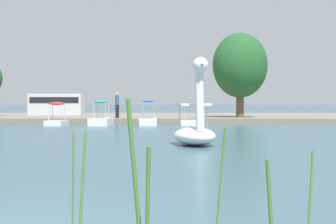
{
  "coord_description": "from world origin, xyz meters",
  "views": [
    {
      "loc": [
        2.17,
        -6.15,
        1.45
      ],
      "look_at": [
        1.4,
        20.32,
        0.99
      ],
      "focal_mm": 59.54,
      "sensor_mm": 36.0,
      "label": 1
    }
  ],
  "objects": [
    {
      "name": "pedal_boat_orange",
      "position": [
        2.66,
        28.71,
        0.43
      ],
      "size": [
        1.38,
        2.12,
        1.39
      ],
      "color": "white",
      "rests_on": "ground_plane"
    },
    {
      "name": "shore_bank_far",
      "position": [
        0.0,
        39.93,
        0.19
      ],
      "size": [
        118.85,
        19.78,
        0.39
      ],
      "primitive_type": "cube",
      "color": "slate",
      "rests_on": "ground_plane"
    },
    {
      "name": "swan_boat",
      "position": [
        2.53,
        12.52,
        0.57
      ],
      "size": [
        1.81,
        2.72,
        2.9
      ],
      "color": "white",
      "rests_on": "ground_plane"
    },
    {
      "name": "tree_broadleaf_right",
      "position": [
        6.13,
        33.36,
        4.05
      ],
      "size": [
        5.04,
        4.97,
        5.99
      ],
      "color": "brown",
      "rests_on": "shore_bank_far"
    },
    {
      "name": "parked_van",
      "position": [
        -8.47,
        39.94,
        1.35
      ],
      "size": [
        4.43,
        1.79,
        1.78
      ],
      "color": "silver",
      "rests_on": "shore_bank_far"
    },
    {
      "name": "pedal_boat_blue",
      "position": [
        -0.09,
        28.69,
        0.45
      ],
      "size": [
        1.2,
        2.04,
        1.64
      ],
      "color": "white",
      "rests_on": "ground_plane"
    },
    {
      "name": "pedal_boat_teal",
      "position": [
        -3.01,
        28.41,
        0.42
      ],
      "size": [
        1.38,
        2.24,
        1.58
      ],
      "color": "white",
      "rests_on": "ground_plane"
    },
    {
      "name": "reed_clump_foreground",
      "position": [
        2.05,
        -1.62,
        0.61
      ],
      "size": [
        2.02,
        1.04,
        1.48
      ],
      "color": "#4C7F33",
      "rests_on": "ground_plane"
    },
    {
      "name": "pedal_boat_red",
      "position": [
        -5.81,
        28.45,
        0.44
      ],
      "size": [
        1.24,
        1.92,
        1.48
      ],
      "color": "white",
      "rests_on": "ground_plane"
    },
    {
      "name": "person_on_path",
      "position": [
        -2.39,
        31.7,
        1.29
      ],
      "size": [
        0.29,
        0.3,
        1.74
      ],
      "color": "black",
      "rests_on": "shore_bank_far"
    }
  ]
}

